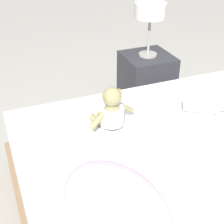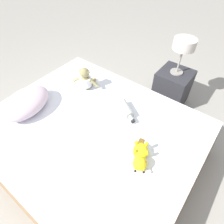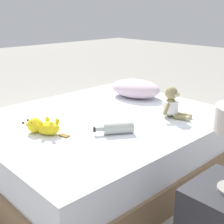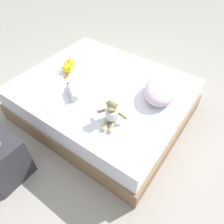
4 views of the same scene
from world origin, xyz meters
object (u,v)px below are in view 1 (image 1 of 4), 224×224
Objects in this scene: pillow at (115,204)px; glass_bottle at (203,106)px; bedside_lamp at (150,13)px; bed at (209,186)px; nightstand at (146,82)px; plush_monkey at (111,112)px.

pillow is 2.10× the size of glass_bottle.
pillow is at bearing 125.09° from glass_bottle.
bedside_lamp is at bearing -31.39° from pillow.
glass_bottle is at bearing -24.45° from bed.
pillow is 1.20× the size of nightstand.
glass_bottle reaches higher than bed.
glass_bottle is (0.52, -0.74, -0.04)m from pillow.
pillow is 1.62m from bedside_lamp.
bedside_lamp is at bearing -6.60° from glass_bottle.
bedside_lamp reaches higher than nightstand.
pillow is at bearing 159.82° from plush_monkey.
pillow is at bearing 148.61° from bedside_lamp.
pillow is 0.60m from plush_monkey.
bed is 1.32m from bedside_lamp.
bed is at bearing 155.55° from glass_bottle.
nightstand is at bearing -31.39° from pillow.
glass_bottle is 0.64× the size of bedside_lamp.
pillow is 1.35× the size of bedside_lamp.
bedside_lamp is at bearing -37.94° from plush_monkey.
bed is 4.62× the size of bedside_lamp.
nightstand reaches higher than bed.
nightstand is at bearing -90.00° from bedside_lamp.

